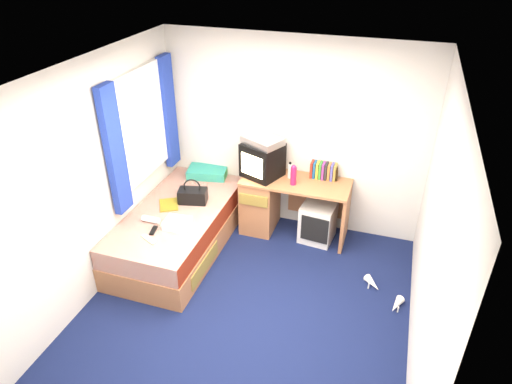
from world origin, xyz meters
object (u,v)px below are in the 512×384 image
(magazine, at_px, (169,205))
(water_bottle, at_px, (151,219))
(vcr, at_px, (263,141))
(handbag, at_px, (193,195))
(white_heels, at_px, (384,294))
(towel, at_px, (177,224))
(picture_frame, at_px, (337,174))
(pink_water_bottle, at_px, (293,176))
(crt_tv, at_px, (262,160))
(remote_control, at_px, (154,230))
(aerosol_can, at_px, (290,171))
(desk, at_px, (274,201))
(colour_swatch_fan, at_px, (149,239))
(pillow, at_px, (208,172))
(storage_cube, at_px, (318,222))
(bed, at_px, (179,229))

(magazine, height_order, water_bottle, water_bottle)
(vcr, xyz_separation_m, handbag, (-0.70, -0.53, -0.58))
(vcr, height_order, white_heels, vcr)
(towel, bearing_deg, vcr, 58.82)
(picture_frame, height_order, pink_water_bottle, pink_water_bottle)
(crt_tv, bearing_deg, remote_control, -103.58)
(pink_water_bottle, bearing_deg, crt_tv, 166.73)
(crt_tv, distance_m, water_bottle, 1.48)
(vcr, distance_m, aerosol_can, 0.50)
(desk, bearing_deg, vcr, 178.56)
(towel, height_order, colour_swatch_fan, towel)
(handbag, distance_m, towel, 0.54)
(picture_frame, bearing_deg, handbag, -166.99)
(handbag, bearing_deg, picture_frame, 11.09)
(pillow, xyz_separation_m, white_heels, (2.42, -0.99, -0.55))
(aerosol_can, relative_size, handbag, 0.51)
(pillow, bearing_deg, handbag, -81.82)
(handbag, distance_m, remote_control, 0.71)
(pink_water_bottle, bearing_deg, handbag, -159.13)
(towel, distance_m, remote_control, 0.26)
(vcr, bearing_deg, towel, -94.99)
(desk, bearing_deg, handbag, -148.54)
(crt_tv, bearing_deg, vcr, 90.00)
(vcr, height_order, remote_control, vcr)
(storage_cube, relative_size, remote_control, 3.05)
(desk, height_order, magazine, desk)
(crt_tv, height_order, white_heels, crt_tv)
(picture_frame, distance_m, handbag, 1.74)
(magazine, relative_size, water_bottle, 1.40)
(crt_tv, bearing_deg, aerosol_can, 30.10)
(pink_water_bottle, distance_m, aerosol_can, 0.17)
(storage_cube, relative_size, colour_swatch_fan, 2.22)
(bed, relative_size, white_heels, 4.13)
(handbag, bearing_deg, water_bottle, -129.20)
(desk, height_order, colour_swatch_fan, desk)
(crt_tv, xyz_separation_m, remote_control, (-0.85, -1.21, -0.41))
(vcr, height_order, picture_frame, vcr)
(bed, bearing_deg, colour_swatch_fan, -91.67)
(picture_frame, height_order, aerosol_can, aerosol_can)
(bed, distance_m, vcr, 1.45)
(bed, distance_m, white_heels, 2.44)
(storage_cube, xyz_separation_m, towel, (-1.38, -1.01, 0.34))
(pillow, distance_m, water_bottle, 1.21)
(handbag, xyz_separation_m, white_heels, (2.32, -0.33, -0.59))
(vcr, height_order, pink_water_bottle, vcr)
(desk, bearing_deg, bed, -142.42)
(crt_tv, height_order, colour_swatch_fan, crt_tv)
(water_bottle, height_order, white_heels, water_bottle)
(towel, bearing_deg, bed, 117.20)
(vcr, distance_m, picture_frame, 0.98)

